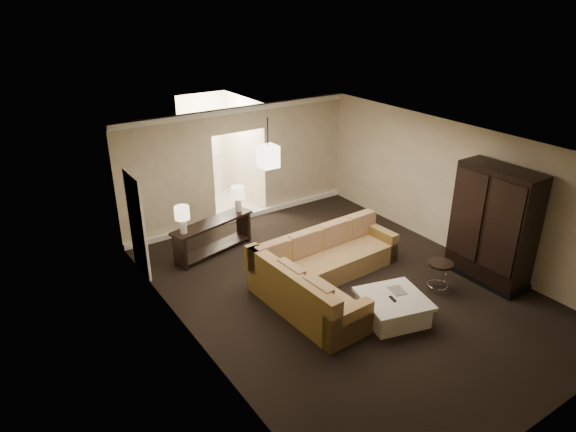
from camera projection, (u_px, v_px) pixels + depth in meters
ground at (344, 289)px, 9.84m from camera, size 8.00×8.00×0.00m
wall_back at (240, 165)px, 12.30m from camera, size 6.00×0.04×2.80m
wall_front at (559, 337)px, 6.23m from camera, size 6.00×0.04×2.80m
wall_left at (194, 269)px, 7.74m from camera, size 0.04×8.00×2.80m
wall_right at (457, 190)px, 10.79m from camera, size 0.04×8.00×2.80m
ceiling at (351, 148)px, 8.69m from camera, size 6.00×8.00×0.02m
crown_molding at (239, 110)px, 11.72m from camera, size 6.00×0.10×0.12m
baseboard at (243, 216)px, 12.81m from camera, size 6.00×0.10×0.12m
side_door at (137, 225)px, 10.02m from camera, size 0.05×0.90×2.10m
foyer at (215, 155)px, 13.36m from camera, size 1.44×2.02×2.80m
sectional_sofa at (323, 271)px, 9.71m from camera, size 3.15×2.52×0.93m
coffee_table at (393, 307)px, 8.88m from camera, size 1.31×1.31×0.45m
console_table at (213, 234)px, 11.01m from camera, size 2.00×0.90×0.75m
armoire at (493, 228)px, 9.77m from camera, size 0.69×1.60×2.30m
drink_table at (440, 270)px, 9.64m from camera, size 0.47×0.47×0.59m
table_lamp_left at (182, 215)px, 10.22m from camera, size 0.30×0.30×0.58m
table_lamp_right at (238, 195)px, 11.23m from camera, size 0.30×0.30×0.58m
pendant_light at (268, 156)px, 11.09m from camera, size 0.38×0.38×1.09m
person at (199, 173)px, 13.38m from camera, size 0.73×0.60×1.73m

